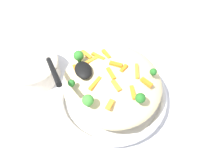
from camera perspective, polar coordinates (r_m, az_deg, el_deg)
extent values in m
plane|color=silver|center=(0.67, 0.00, -4.27)|extent=(2.40, 2.40, 0.00)
cylinder|color=silver|center=(0.66, 0.00, -3.71)|extent=(0.27, 0.27, 0.02)
torus|color=silver|center=(0.64, 0.00, -2.66)|extent=(0.30, 0.30, 0.02)
torus|color=black|center=(0.64, 0.00, -2.46)|extent=(0.29, 0.29, 0.00)
ellipsoid|color=beige|center=(0.60, 0.00, 0.37)|extent=(0.27, 0.25, 0.10)
cube|color=orange|center=(0.58, -8.72, 3.55)|extent=(0.03, 0.01, 0.01)
cube|color=orange|center=(0.56, -0.26, 2.51)|extent=(0.04, 0.01, 0.01)
cube|color=orange|center=(0.60, -1.38, 7.12)|extent=(0.03, 0.01, 0.01)
cube|color=orange|center=(0.54, 1.00, -0.37)|extent=(0.03, 0.01, 0.01)
cube|color=orange|center=(0.57, 5.97, 3.07)|extent=(0.04, 0.02, 0.01)
cube|color=orange|center=(0.61, -6.20, 7.11)|extent=(0.04, 0.02, 0.01)
cube|color=orange|center=(0.55, 8.29, 0.38)|extent=(0.03, 0.02, 0.01)
cube|color=orange|center=(0.51, -0.51, -4.95)|extent=(0.03, 0.03, 0.01)
cube|color=orange|center=(0.57, 0.94, 4.73)|extent=(0.03, 0.03, 0.01)
cube|color=orange|center=(0.59, -5.03, 5.61)|extent=(0.02, 0.04, 0.01)
cube|color=orange|center=(0.57, 2.85, 3.79)|extent=(0.02, 0.02, 0.01)
cube|color=orange|center=(0.60, -3.31, 6.62)|extent=(0.04, 0.03, 0.01)
cube|color=orange|center=(0.54, -4.07, 0.17)|extent=(0.03, 0.04, 0.01)
cube|color=orange|center=(0.53, 5.01, -1.96)|extent=(0.04, 0.02, 0.01)
cylinder|color=#377928|center=(0.51, -5.66, -4.80)|extent=(0.01, 0.01, 0.01)
sphere|color=#3D8E33|center=(0.50, -5.79, -3.90)|extent=(0.03, 0.03, 0.03)
cylinder|color=#205B1C|center=(0.52, 6.70, -4.09)|extent=(0.01, 0.01, 0.01)
sphere|color=#236B23|center=(0.51, 6.81, -3.37)|extent=(0.02, 0.02, 0.02)
cylinder|color=#296820|center=(0.60, -7.85, 5.79)|extent=(0.01, 0.01, 0.01)
sphere|color=#2D7A28|center=(0.59, -8.01, 6.76)|extent=(0.03, 0.03, 0.03)
cylinder|color=#205B1C|center=(0.55, -9.58, -0.38)|extent=(0.01, 0.01, 0.01)
sphere|color=#236B23|center=(0.54, -9.70, 0.21)|extent=(0.02, 0.02, 0.02)
cylinder|color=#205B1C|center=(0.57, 9.74, 2.33)|extent=(0.01, 0.01, 0.00)
sphere|color=#236B23|center=(0.57, 9.85, 2.87)|extent=(0.02, 0.02, 0.02)
ellipsoid|color=black|center=(0.56, -6.89, 3.33)|extent=(0.06, 0.04, 0.02)
cylinder|color=black|center=(0.54, -13.91, 3.12)|extent=(0.14, 0.02, 0.07)
cylinder|color=beige|center=(0.74, -18.34, 3.45)|extent=(0.15, 0.15, 0.06)
torus|color=beige|center=(0.73, -18.84, 4.78)|extent=(0.16, 0.16, 0.01)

